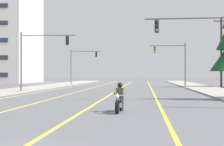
% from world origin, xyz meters
% --- Properties ---
extents(lane_stripe_center, '(0.16, 100.00, 0.01)m').
position_xyz_m(lane_stripe_center, '(0.23, 45.00, 0.00)').
color(lane_stripe_center, yellow).
rests_on(lane_stripe_center, ground).
extents(lane_stripe_left, '(0.16, 100.00, 0.01)m').
position_xyz_m(lane_stripe_left, '(-3.67, 45.00, 0.00)').
color(lane_stripe_left, yellow).
rests_on(lane_stripe_left, ground).
extents(lane_stripe_right, '(0.16, 100.00, 0.01)m').
position_xyz_m(lane_stripe_right, '(4.21, 45.00, 0.00)').
color(lane_stripe_right, yellow).
rests_on(lane_stripe_right, ground).
extents(lane_stripe_far_left, '(0.16, 100.00, 0.01)m').
position_xyz_m(lane_stripe_far_left, '(-7.57, 45.00, 0.00)').
color(lane_stripe_far_left, yellow).
rests_on(lane_stripe_far_left, ground).
extents(sidewalk_kerb_right, '(4.40, 110.00, 0.14)m').
position_xyz_m(sidewalk_kerb_right, '(10.90, 40.00, 0.07)').
color(sidewalk_kerb_right, '#9E998E').
rests_on(sidewalk_kerb_right, ground).
extents(sidewalk_kerb_left, '(4.40, 110.00, 0.14)m').
position_xyz_m(sidewalk_kerb_left, '(-10.90, 40.00, 0.07)').
color(sidewalk_kerb_left, '#9E998E').
rests_on(sidewalk_kerb_left, ground).
extents(motorcycle_with_rider, '(0.70, 2.19, 1.46)m').
position_xyz_m(motorcycle_with_rider, '(2.09, 11.35, 0.59)').
color(motorcycle_with_rider, black).
rests_on(motorcycle_with_rider, ground).
extents(traffic_signal_near_right, '(5.83, 0.47, 6.20)m').
position_xyz_m(traffic_signal_near_right, '(7.37, 20.48, 4.16)').
color(traffic_signal_near_right, '#56565B').
rests_on(traffic_signal_near_right, ground).
extents(traffic_signal_near_left, '(5.69, 0.54, 6.20)m').
position_xyz_m(traffic_signal_near_left, '(-7.63, 31.92, 4.15)').
color(traffic_signal_near_left, '#56565B').
rests_on(traffic_signal_near_left, ground).
extents(traffic_signal_mid_right, '(5.06, 0.37, 6.20)m').
position_xyz_m(traffic_signal_mid_right, '(7.56, 47.88, 4.11)').
color(traffic_signal_mid_right, '#56565B').
rests_on(traffic_signal_mid_right, ground).
extents(traffic_signal_mid_left, '(5.27, 0.60, 6.20)m').
position_xyz_m(traffic_signal_mid_left, '(-7.92, 60.69, 4.12)').
color(traffic_signal_mid_left, '#56565B').
rests_on(traffic_signal_mid_left, ground).
extents(utility_pole_right_far, '(2.16, 0.26, 9.70)m').
position_xyz_m(utility_pole_right_far, '(14.08, 48.70, 5.06)').
color(utility_pole_right_far, '#4C3828').
rests_on(utility_pole_right_far, ground).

